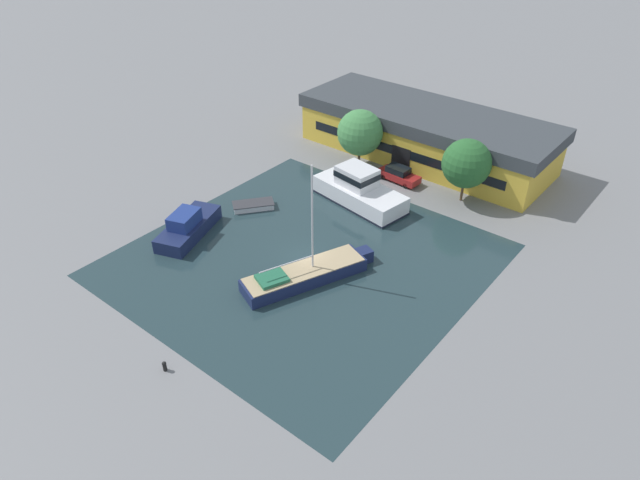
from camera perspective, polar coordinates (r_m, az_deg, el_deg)
ground_plane at (r=50.68m, az=-1.54°, el=-2.01°), size 440.00×440.00×0.00m
water_canal at (r=50.67m, az=-1.54°, el=-2.01°), size 28.84×29.03×0.01m
warehouse_building at (r=68.78m, az=10.54°, el=10.46°), size 29.99×10.99×5.66m
quay_tree_near_building at (r=59.34m, az=14.44°, el=7.42°), size 4.98×4.98×6.72m
quay_tree_by_water at (r=64.81m, az=4.03°, el=10.67°), size 5.13×5.13×6.69m
parked_car at (r=63.30m, az=7.89°, el=6.52°), size 4.81×2.09×1.70m
sailboat_moored at (r=47.99m, az=-1.42°, el=-3.39°), size 6.64×11.85×10.66m
motor_cruiser at (r=58.58m, az=3.93°, el=4.97°), size 10.61×5.60×3.82m
small_dinghy at (r=58.33m, az=-6.69°, el=3.46°), size 3.96×4.37×0.64m
cabin_boat at (r=54.86m, az=-13.09°, el=1.32°), size 5.28×8.23×2.61m
mooring_bollard at (r=41.99m, az=-15.29°, el=-12.04°), size 0.31×0.31×0.81m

